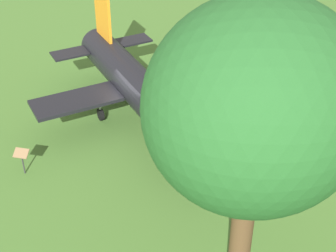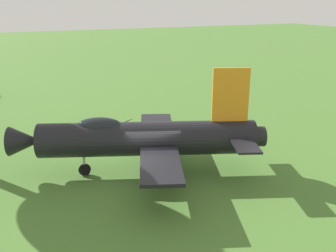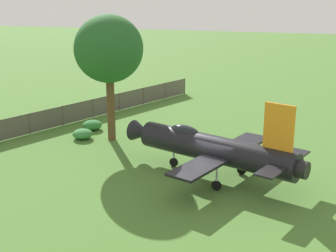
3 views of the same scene
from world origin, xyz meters
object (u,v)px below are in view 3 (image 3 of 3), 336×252
display_jet (210,147)px  shrub_near_fence (83,134)px  info_plaque (242,138)px  shade_tree (109,50)px  shrub_by_tree (92,125)px

display_jet → shrub_near_fence: 12.31m
info_plaque → display_jet: bearing=167.4°
shade_tree → shrub_near_fence: 7.10m
shrub_near_fence → shrub_by_tree: shrub_by_tree is taller
display_jet → info_plaque: size_ratio=10.71×
shrub_by_tree → display_jet: bearing=-122.8°
shade_tree → shrub_by_tree: 7.47m
shrub_by_tree → info_plaque: size_ratio=1.43×
info_plaque → shade_tree: bearing=92.3°
display_jet → shrub_near_fence: size_ratio=7.78×
display_jet → shade_tree: (5.31, 8.84, 5.14)m
shrub_near_fence → shrub_by_tree: bearing=6.5°
display_jet → shrub_by_tree: 13.72m
shade_tree → shrub_near_fence: bearing=99.5°
shade_tree → shrub_by_tree: shade_tree is taller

